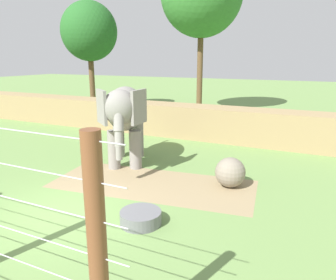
# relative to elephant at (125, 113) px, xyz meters

# --- Properties ---
(ground_plane) EXTENTS (120.00, 120.00, 0.00)m
(ground_plane) POSITION_rel_elephant_xyz_m (0.69, -4.53, -2.13)
(ground_plane) COLOR #6B8E4C
(dirt_patch) EXTENTS (7.30, 3.75, 0.01)m
(dirt_patch) POSITION_rel_elephant_xyz_m (1.98, -1.41, -2.13)
(dirt_patch) COLOR #937F5B
(dirt_patch) RESTS_ON ground
(embankment_wall) EXTENTS (36.00, 1.80, 1.73)m
(embankment_wall) POSITION_rel_elephant_xyz_m (0.69, 5.71, -1.27)
(embankment_wall) COLOR #997F56
(embankment_wall) RESTS_ON ground
(elephant) EXTENTS (2.92, 3.99, 3.22)m
(elephant) POSITION_rel_elephant_xyz_m (0.00, 0.00, 0.00)
(elephant) COLOR gray
(elephant) RESTS_ON ground
(enrichment_ball) EXTENTS (1.02, 1.02, 1.02)m
(enrichment_ball) POSITION_rel_elephant_xyz_m (4.46, -0.48, -1.62)
(enrichment_ball) COLOR gray
(enrichment_ball) RESTS_ON ground
(water_tub) EXTENTS (1.10, 1.10, 0.35)m
(water_tub) POSITION_rel_elephant_xyz_m (3.00, -3.99, -1.95)
(water_tub) COLOR slate
(water_tub) RESTS_ON ground
(tree_far_left) EXTENTS (4.43, 4.43, 8.62)m
(tree_far_left) POSITION_rel_elephant_xyz_m (-10.26, 10.97, 4.13)
(tree_far_left) COLOR brown
(tree_far_left) RESTS_ON ground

